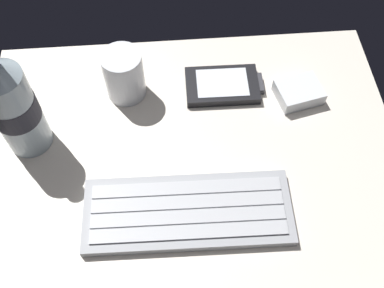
{
  "coord_description": "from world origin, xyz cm",
  "views": [
    {
      "loc": [
        -2.72,
        -34.74,
        59.27
      ],
      "look_at": [
        0.0,
        0.0,
        3.0
      ],
      "focal_mm": 42.26,
      "sensor_mm": 36.0,
      "label": 1
    }
  ],
  "objects": [
    {
      "name": "handheld_device",
      "position": [
        6.14,
        12.43,
        0.73
      ],
      "size": [
        12.89,
        7.79,
        1.5
      ],
      "color": "black",
      "rests_on": "ground_plane"
    },
    {
      "name": "charger_block",
      "position": [
        18.22,
        9.62,
        1.2
      ],
      "size": [
        8.07,
        7.02,
        2.4
      ],
      "primitive_type": "cube",
      "rotation": [
        0.0,
        0.0,
        0.22
      ],
      "color": "silver",
      "rests_on": "ground_plane"
    },
    {
      "name": "keyboard",
      "position": [
        -1.34,
        -9.65,
        0.81
      ],
      "size": [
        29.25,
        11.69,
        1.7
      ],
      "color": "#93969B",
      "rests_on": "ground_plane"
    },
    {
      "name": "ground_plane",
      "position": [
        0.0,
        -0.23,
        -0.99
      ],
      "size": [
        64.0,
        48.0,
        2.8
      ],
      "color": "beige"
    },
    {
      "name": "water_bottle",
      "position": [
        -24.62,
        4.54,
        9.01
      ],
      "size": [
        6.73,
        6.73,
        20.8
      ],
      "color": "silver",
      "rests_on": "ground_plane"
    },
    {
      "name": "juice_cup",
      "position": [
        -9.83,
        12.91,
        3.91
      ],
      "size": [
        6.4,
        6.4,
        8.5
      ],
      "color": "silver",
      "rests_on": "ground_plane"
    }
  ]
}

